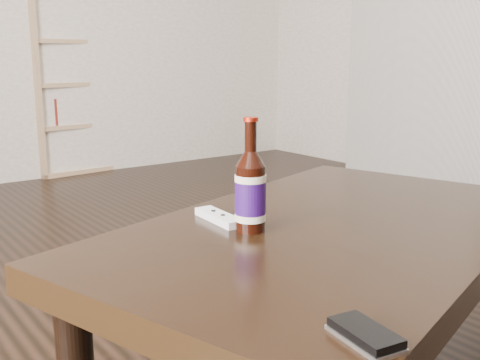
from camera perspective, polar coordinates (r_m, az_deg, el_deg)
floor at (r=1.85m, az=4.95°, el=-16.42°), size 5.00×6.00×0.01m
bookshelf at (r=4.67m, az=-16.74°, el=9.70°), size 0.77×0.41×1.38m
coffee_table at (r=1.43m, az=9.37°, el=-6.68°), size 1.46×1.10×0.49m
beer_bottle at (r=1.29m, az=1.07°, el=-1.21°), size 0.08×0.08×0.27m
phone at (r=0.85m, az=12.61°, el=-15.12°), size 0.08×0.12×0.02m
remote at (r=1.39m, az=-2.15°, el=-3.80°), size 0.06×0.17×0.02m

